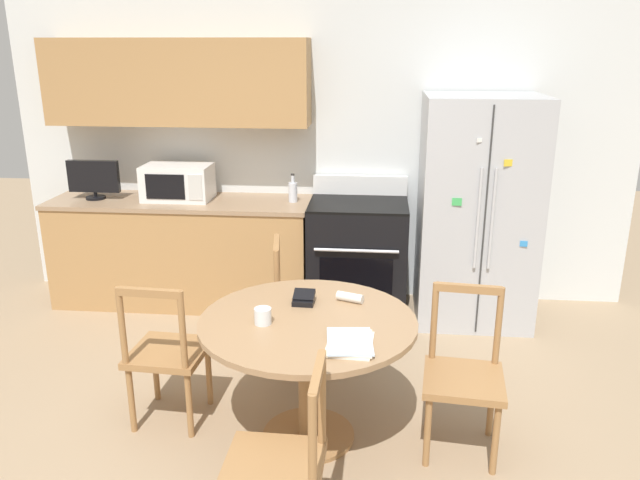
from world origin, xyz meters
name	(u,v)px	position (x,y,z in m)	size (l,w,h in m)	color
back_wall	(283,130)	(-0.30, 2.59, 1.44)	(5.20, 0.44, 2.60)	silver
kitchen_counter	(183,251)	(-1.13, 2.29, 0.45)	(2.16, 0.64, 0.90)	#AD7F4C
refrigerator	(477,211)	(1.27, 2.20, 0.89)	(0.88, 0.78, 1.78)	#B2B5BA
oven_range	(358,256)	(0.35, 2.26, 0.47)	(0.79, 0.68, 1.08)	black
microwave	(178,182)	(-1.14, 2.31, 1.04)	(0.55, 0.35, 0.29)	white
countertop_tv	(94,178)	(-1.84, 2.26, 1.08)	(0.43, 0.16, 0.32)	black
counter_bottle	(293,191)	(-0.19, 2.31, 0.99)	(0.07, 0.07, 0.23)	silver
dining_table	(308,344)	(0.15, 0.43, 0.59)	(1.17, 1.17, 0.73)	#997551
dining_chair_left	(167,354)	(-0.68, 0.52, 0.43)	(0.44, 0.44, 0.90)	#9E7042
dining_chair_far	(301,307)	(0.01, 1.26, 0.43)	(0.48, 0.48, 0.90)	#9E7042
dining_chair_near	(280,467)	(0.12, -0.40, 0.43)	(0.43, 0.43, 0.90)	#9E7042
dining_chair_right	(463,377)	(0.99, 0.43, 0.43)	(0.46, 0.46, 0.90)	#9E7042
candle_glass	(263,317)	(-0.08, 0.36, 0.77)	(0.09, 0.09, 0.09)	silver
folded_napkin	(350,297)	(0.36, 0.69, 0.76)	(0.16, 0.10, 0.05)	silver
wallet	(304,299)	(0.10, 0.65, 0.76)	(0.12, 0.13, 0.07)	black
mail_stack	(350,343)	(0.38, 0.16, 0.74)	(0.25, 0.32, 0.02)	white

